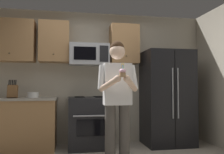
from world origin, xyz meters
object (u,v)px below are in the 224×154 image
Objects in this scene: microwave at (89,55)px; person at (117,95)px; knife_block at (13,91)px; cupcake at (123,73)px; oven_range at (89,122)px; bowl_large_white at (33,95)px; refrigerator at (167,98)px.

microwave is 0.42× the size of person.
knife_block is 1.84× the size of cupcake.
bowl_large_white is (-1.01, 0.04, 0.51)m from oven_range.
microwave is at bearing 89.98° from oven_range.
cupcake is at bearing -40.92° from knife_block.
refrigerator is 1.61m from person.
microwave reaches higher than knife_block.
refrigerator is 1.02× the size of person.
oven_range is 5.36× the size of cupcake.
person reaches higher than knife_block.
bowl_large_white is at bearing -175.41° from microwave.
cupcake is (1.63, -1.41, 0.26)m from knife_block.
microwave is (0.00, 0.12, 1.26)m from oven_range.
microwave is 4.26× the size of cupcake.
bowl_large_white is at bearing 177.82° from oven_range.
oven_range is 1.56m from refrigerator.
person is at bearing -138.15° from refrigerator.
person is 10.13× the size of cupcake.
knife_block is at bearing -168.10° from bowl_large_white.
oven_range is at bearing 1.27° from knife_block.
knife_block is 0.34m from bowl_large_white.
oven_range is at bearing -2.18° from bowl_large_white.
refrigerator reaches higher than oven_range.
person is (0.30, -1.11, 0.53)m from oven_range.
person is (-1.20, -1.08, 0.10)m from refrigerator.
cupcake is at bearing -130.53° from refrigerator.
knife_block reaches higher than bowl_large_white.
microwave is 3.52× the size of bowl_large_white.
person reaches higher than cupcake.
knife_block is at bearing -173.62° from microwave.
refrigerator is 8.56× the size of bowl_large_white.
person is at bearing -74.95° from oven_range.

